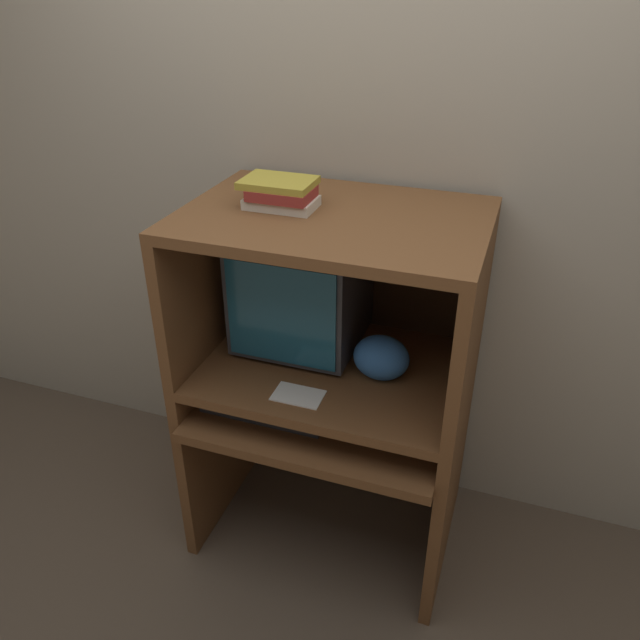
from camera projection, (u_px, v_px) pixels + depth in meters
name	position (u px, v px, depth m)	size (l,w,h in m)	color
ground_plane	(301.00, 587.00, 2.31)	(12.00, 12.00, 0.00)	brown
wall_back	(368.00, 187.00, 2.26)	(6.00, 0.06, 2.60)	#B2A893
desk_base	(327.00, 452.00, 2.34)	(0.95, 0.72, 0.64)	brown
desk_monitor_shelf	(332.00, 371.00, 2.21)	(0.95, 0.68, 0.14)	brown
hutch_upper	(336.00, 263.00, 2.04)	(0.95, 0.68, 0.56)	brown
crt_monitor	(302.00, 291.00, 2.22)	(0.42, 0.41, 0.41)	#333338
keyboard	(265.00, 411.00, 2.16)	(0.44, 0.13, 0.03)	#2D2D30
mouse	(341.00, 425.00, 2.10)	(0.06, 0.04, 0.03)	#28282B
snack_bag	(381.00, 358.00, 2.09)	(0.19, 0.14, 0.16)	#336BB7
book_stack	(281.00, 193.00, 1.95)	(0.23, 0.17, 0.09)	beige
paper_card	(298.00, 395.00, 2.03)	(0.16, 0.11, 0.00)	white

